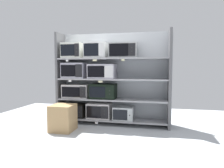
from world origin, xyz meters
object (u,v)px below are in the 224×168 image
Objects in this scene: microwave_1 at (99,111)px; microwave_4 at (103,91)px; microwave_3 at (77,91)px; microwave_7 at (73,51)px; microwave_2 at (124,113)px; shipping_carton at (63,118)px; microwave_5 at (75,71)px; microwave_9 at (123,50)px; microwave_0 at (75,110)px; microwave_6 at (102,71)px; microwave_8 at (96,50)px.

microwave_4 reaches higher than microwave_1.
microwave_3 is 1.32× the size of microwave_7.
shipping_carton is at bearing -149.80° from microwave_2.
microwave_5 is 1.16m from microwave_9.
microwave_1 is 0.44m from microwave_4.
shipping_carton reaches higher than microwave_1.
microwave_0 is 0.64m from shipping_carton.
microwave_4 reaches higher than microwave_3.
shipping_carton reaches higher than microwave_0.
microwave_4 is 1.10× the size of microwave_5.
microwave_7 is at bearing 179.86° from microwave_0.
microwave_5 is at bearing 179.98° from microwave_9.
microwave_6 is at bearing -0.00° from microwave_0.
microwave_1 is 0.88× the size of microwave_6.
microwave_6 is (0.59, -0.00, 0.44)m from microwave_3.
microwave_6 reaches higher than shipping_carton.
microwave_5 reaches higher than microwave_0.
microwave_3 is at bearing 179.99° from microwave_1.
microwave_3 is 1.36m from microwave_9.
microwave_8 is at bearing -179.99° from microwave_1.
microwave_3 is 1.01× the size of microwave_6.
microwave_5 reaches higher than microwave_6.
microwave_1 is at bearing 49.04° from shipping_carton.
microwave_9 is (1.11, -0.00, -0.01)m from microwave_7.
microwave_2 is 0.84× the size of microwave_5.
microwave_9 is at bearing -0.06° from microwave_4.
microwave_4 is 0.78m from microwave_5.
microwave_1 is 0.90× the size of microwave_9.
microwave_1 is 0.91× the size of microwave_4.
microwave_1 is 0.86m from microwave_6.
microwave_7 is at bearing 180.00° from microwave_6.
shipping_carton is at bearing -86.71° from microwave_7.
microwave_7 reaches higher than microwave_5.
microwave_9 reaches higher than microwave_5.
microwave_9 is at bearing -0.02° from microwave_3.
microwave_8 is 0.59m from microwave_9.
microwave_3 reaches higher than microwave_1.
microwave_4 is 0.43m from microwave_6.
microwave_7 is at bearing 93.29° from shipping_carton.
microwave_0 is 1.42m from microwave_8.
microwave_2 is 1.46m from microwave_8.
microwave_0 is at bearing -179.47° from microwave_5.
microwave_9 is 1.11× the size of shipping_carton.
microwave_3 is at bearing -0.01° from microwave_7.
microwave_4 is 0.99× the size of microwave_9.
microwave_1 is 1.09× the size of microwave_8.
shipping_carton is (-0.55, -0.64, -0.03)m from microwave_1.
microwave_8 is (0.52, -0.00, 0.00)m from microwave_7.
microwave_5 is at bearing 179.99° from microwave_2.
microwave_7 is at bearing 179.98° from microwave_9.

